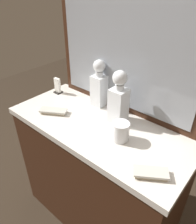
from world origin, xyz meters
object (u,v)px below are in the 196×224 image
silver_brush_front (53,111)px  napkin_holder (58,87)px  crystal_decanter_far_right (119,102)px  silver_brush_right (151,173)px  crystal_tumbler_rear (120,132)px  crystal_decanter_front (99,88)px

silver_brush_front → napkin_holder: (-0.19, 0.20, 0.03)m
crystal_decanter_far_right → silver_brush_front: (-0.34, -0.19, -0.11)m
crystal_decanter_far_right → silver_brush_right: size_ratio=1.97×
crystal_tumbler_rear → napkin_holder: bearing=168.2°
napkin_holder → crystal_decanter_far_right: bearing=-0.7°
crystal_decanter_front → crystal_tumbler_rear: size_ratio=2.99×
crystal_decanter_far_right → napkin_holder: 0.54m
napkin_holder → silver_brush_front: bearing=-46.2°
silver_brush_front → silver_brush_right: bearing=-3.9°
silver_brush_front → napkin_holder: napkin_holder is taller
crystal_decanter_front → silver_brush_right: bearing=-29.4°
silver_brush_front → napkin_holder: bearing=133.8°
crystal_decanter_far_right → napkin_holder: bearing=179.3°
crystal_tumbler_rear → silver_brush_right: crystal_tumbler_rear is taller
crystal_decanter_front → silver_brush_front: size_ratio=1.75×
crystal_decanter_far_right → napkin_holder: (-0.53, 0.01, -0.08)m
silver_brush_right → napkin_holder: bearing=164.5°
crystal_decanter_far_right → silver_brush_right: bearing=-34.3°
crystal_decanter_front → crystal_tumbler_rear: crystal_decanter_front is taller
crystal_tumbler_rear → silver_brush_right: bearing=-24.8°
crystal_tumbler_rear → napkin_holder: (-0.64, 0.13, 0.00)m
crystal_decanter_front → crystal_decanter_far_right: crystal_decanter_far_right is taller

